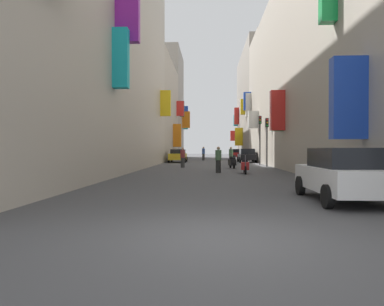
# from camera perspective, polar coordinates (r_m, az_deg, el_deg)

# --- Properties ---
(ground_plane) EXTENTS (140.00, 140.00, 0.00)m
(ground_plane) POSITION_cam_1_polar(r_m,az_deg,el_deg) (35.92, 3.10, -1.70)
(ground_plane) COLOR #424244
(building_left_near) EXTENTS (7.34, 31.84, 20.00)m
(building_left_near) POSITION_cam_1_polar(r_m,az_deg,el_deg) (24.68, -16.97, 20.83)
(building_left_near) COLOR #B2A899
(building_left_near) RESTS_ON ground
(building_left_mid_a) EXTENTS (7.08, 16.46, 12.90)m
(building_left_mid_a) POSITION_cam_1_polar(r_m,az_deg,el_deg) (46.89, -6.84, 6.74)
(building_left_mid_a) COLOR #B2A899
(building_left_mid_a) RESTS_ON ground
(building_left_mid_b) EXTENTS (7.39, 11.70, 18.06)m
(building_left_mid_b) POSITION_cam_1_polar(r_m,az_deg,el_deg) (61.02, -4.60, 7.76)
(building_left_mid_b) COLOR gray
(building_left_mid_b) RESTS_ON ground
(building_right_near) EXTENTS (7.12, 32.19, 14.41)m
(building_right_near) POSITION_cam_1_polar(r_m,az_deg,el_deg) (24.15, 23.28, 14.32)
(building_right_near) COLOR #B2A899
(building_right_near) RESTS_ON ground
(building_right_mid_a) EXTENTS (6.91, 7.73, 14.63)m
(building_right_mid_a) POSITION_cam_1_polar(r_m,az_deg,el_deg) (43.14, 13.86, 8.42)
(building_right_mid_a) COLOR #B2A899
(building_right_mid_a) RESTS_ON ground
(building_right_mid_b) EXTENTS (7.38, 20.08, 16.72)m
(building_right_mid_b) POSITION_cam_1_polar(r_m,az_deg,el_deg) (56.87, 11.15, 7.59)
(building_right_mid_b) COLOR gray
(building_right_mid_b) RESTS_ON ground
(parked_car_yellow) EXTENTS (1.92, 4.34, 1.44)m
(parked_car_yellow) POSITION_cam_1_polar(r_m,az_deg,el_deg) (39.10, -2.29, -0.39)
(parked_car_yellow) COLOR gold
(parked_car_yellow) RESTS_ON ground
(parked_car_white) EXTENTS (1.90, 3.92, 1.50)m
(parked_car_white) POSITION_cam_1_polar(r_m,az_deg,el_deg) (10.71, 23.49, -3.09)
(parked_car_white) COLOR white
(parked_car_white) RESTS_ON ground
(parked_car_black) EXTENTS (1.87, 4.30, 1.51)m
(parked_car_black) POSITION_cam_1_polar(r_m,az_deg,el_deg) (39.30, 8.89, -0.36)
(parked_car_black) COLOR black
(parked_car_black) RESTS_ON ground
(parked_car_red) EXTENTS (1.92, 4.03, 1.47)m
(parked_car_red) POSITION_cam_1_polar(r_m,az_deg,el_deg) (50.03, 7.43, -0.15)
(parked_car_red) COLOR #B21E1E
(parked_car_red) RESTS_ON ground
(scooter_black) EXTENTS (0.58, 1.79, 1.13)m
(scooter_black) POSITION_cam_1_polar(r_m,az_deg,el_deg) (26.82, 6.55, -1.51)
(scooter_black) COLOR black
(scooter_black) RESTS_ON ground
(scooter_red) EXTENTS (0.50, 1.96, 1.13)m
(scooter_red) POSITION_cam_1_polar(r_m,az_deg,el_deg) (21.30, 8.60, -2.07)
(scooter_red) COLOR red
(scooter_red) RESTS_ON ground
(scooter_silver) EXTENTS (0.83, 1.85, 1.13)m
(scooter_silver) POSITION_cam_1_polar(r_m,az_deg,el_deg) (34.55, 6.72, -1.03)
(scooter_silver) COLOR #ADADB2
(scooter_silver) RESTS_ON ground
(pedestrian_crossing) EXTENTS (0.43, 0.43, 1.77)m
(pedestrian_crossing) POSITION_cam_1_polar(r_m,az_deg,el_deg) (45.23, 1.88, -0.09)
(pedestrian_crossing) COLOR #323232
(pedestrian_crossing) RESTS_ON ground
(pedestrian_near_left) EXTENTS (0.39, 0.39, 1.60)m
(pedestrian_near_left) POSITION_cam_1_polar(r_m,az_deg,el_deg) (27.69, -1.52, -0.75)
(pedestrian_near_left) COLOR #353535
(pedestrian_near_left) RESTS_ON ground
(pedestrian_near_right) EXTENTS (0.53, 0.53, 1.67)m
(pedestrian_near_right) POSITION_cam_1_polar(r_m,az_deg,el_deg) (31.90, 6.36, -0.50)
(pedestrian_near_right) COLOR black
(pedestrian_near_right) RESTS_ON ground
(pedestrian_mid_street) EXTENTS (0.39, 0.39, 1.62)m
(pedestrian_mid_street) POSITION_cam_1_polar(r_m,az_deg,el_deg) (21.58, 4.31, -1.12)
(pedestrian_mid_street) COLOR #242424
(pedestrian_mid_street) RESTS_ON ground
(traffic_light_near_corner) EXTENTS (0.26, 0.34, 4.05)m
(traffic_light_near_corner) POSITION_cam_1_polar(r_m,az_deg,el_deg) (29.95, 12.10, 3.13)
(traffic_light_near_corner) COLOR #2D2D2D
(traffic_light_near_corner) RESTS_ON ground
(traffic_light_far_corner) EXTENTS (0.26, 0.34, 4.57)m
(traffic_light_far_corner) POSITION_cam_1_polar(r_m,az_deg,el_deg) (33.41, 11.00, 3.42)
(traffic_light_far_corner) COLOR #2D2D2D
(traffic_light_far_corner) RESTS_ON ground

